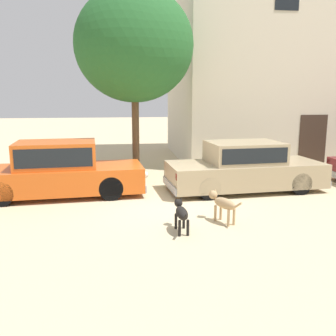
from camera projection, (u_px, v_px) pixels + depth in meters
The scene contains 7 objects.
ground_plane at pixel (157, 203), 9.92m from camera, with size 80.00×80.00×0.00m, color #CCB78E.
parked_sedan_nearest at pixel (58, 170), 10.46m from camera, with size 4.93×2.05×1.56m.
parked_sedan_second at pixel (245, 167), 11.10m from camera, with size 4.85×2.12×1.47m.
apartment_block at pixel (323, 54), 17.12m from camera, with size 13.58×6.67×9.42m.
stray_dog_spotted at pixel (181, 213), 7.76m from camera, with size 0.24×1.07×0.64m.
stray_dog_tan at pixel (222, 203), 8.32m from camera, with size 0.55×1.01×0.70m.
acacia_tree_left at pixel (134, 45), 11.73m from camera, with size 3.78×3.40×6.18m.
Camera 1 is at (-1.00, -9.50, 2.81)m, focal length 39.63 mm.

